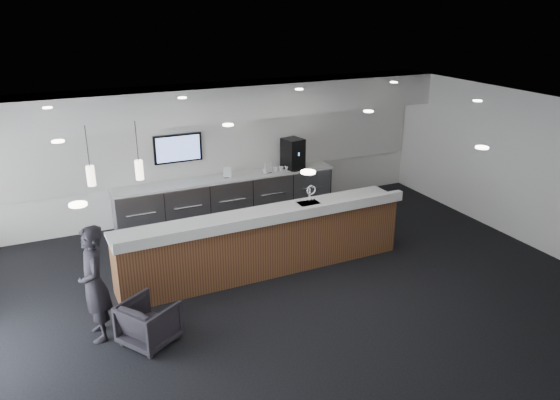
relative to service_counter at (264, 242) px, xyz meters
name	(u,v)px	position (x,y,z in m)	size (l,w,h in m)	color
ground	(300,289)	(0.28, -0.88, -0.57)	(10.00, 10.00, 0.00)	black
ceiling	(302,116)	(0.28, -0.88, 2.43)	(10.00, 8.00, 0.02)	black
back_wall	(221,149)	(0.28, 3.12, 0.93)	(10.00, 0.02, 3.00)	white
right_wall	(526,169)	(5.28, -0.88, 0.93)	(0.02, 8.00, 3.00)	white
soffit_bulkhead	(226,101)	(0.28, 2.67, 2.08)	(10.00, 0.90, 0.70)	silver
alcove_panel	(221,145)	(0.28, 3.09, 1.03)	(9.80, 0.06, 1.40)	silver
back_credenza	(228,197)	(0.28, 2.76, -0.10)	(5.06, 0.66, 0.95)	#94989C
wall_tv	(178,148)	(-0.72, 3.03, 1.08)	(1.05, 0.08, 0.62)	black
pendant_left	(138,168)	(-2.12, -0.08, 1.68)	(0.12, 0.12, 0.30)	beige
pendant_right	(90,174)	(-2.82, -0.08, 1.68)	(0.12, 0.12, 0.30)	beige
ceiling_can_lights	(302,118)	(0.28, -0.88, 2.40)	(7.00, 5.00, 0.02)	white
service_counter	(264,242)	(0.00, 0.00, 0.00)	(5.37, 1.00, 1.49)	#52291B
coffee_machine	(293,154)	(1.90, 2.74, 0.73)	(0.49, 0.57, 0.71)	black
info_sign_left	(227,172)	(0.27, 2.70, 0.50)	(0.18, 0.02, 0.24)	white
info_sign_right	(268,168)	(1.23, 2.63, 0.50)	(0.19, 0.02, 0.25)	white
armchair	(149,322)	(-2.38, -1.35, -0.25)	(0.70, 0.72, 0.66)	black
lounge_guest	(94,284)	(-3.01, -0.90, 0.30)	(0.64, 0.42, 1.75)	black
cup_0	(292,167)	(1.85, 2.67, 0.42)	(0.10, 0.10, 0.10)	white
cup_1	(287,168)	(1.71, 2.67, 0.42)	(0.10, 0.10, 0.10)	white
cup_2	(281,169)	(1.57, 2.67, 0.42)	(0.10, 0.10, 0.10)	white
cup_3	(276,169)	(1.43, 2.67, 0.42)	(0.10, 0.10, 0.10)	white
cup_4	(270,170)	(1.29, 2.67, 0.42)	(0.10, 0.10, 0.10)	white
cup_5	(264,171)	(1.15, 2.67, 0.42)	(0.10, 0.10, 0.10)	white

